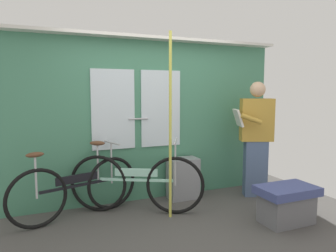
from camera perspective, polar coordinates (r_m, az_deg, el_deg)
ground_plane at (r=3.74m, az=3.16°, el=-18.90°), size 5.00×4.00×0.04m
train_door_wall at (r=4.50m, az=-3.40°, el=1.80°), size 4.00×0.28×2.33m
bicycle_near_door at (r=4.09m, az=-5.97°, el=-10.37°), size 1.59×0.86×0.96m
bicycle_leaning_behind at (r=4.07m, az=-16.50°, el=-11.01°), size 1.62×0.61×0.92m
passenger_reading_newspaper at (r=4.80m, az=15.87°, el=-1.83°), size 0.63×0.57×1.72m
trash_bin_by_wall at (r=4.63m, az=2.78°, el=-9.61°), size 0.44×0.28×0.60m
handrail_pole at (r=3.78m, az=0.43°, el=-0.14°), size 0.04×0.04×2.29m
bench_seat_corner at (r=4.08m, az=21.04°, el=-13.18°), size 0.70×0.44×0.45m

